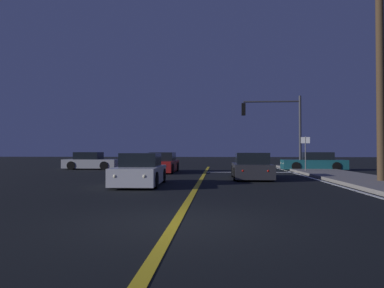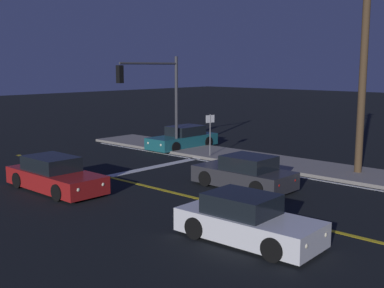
{
  "view_description": "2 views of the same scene",
  "coord_description": "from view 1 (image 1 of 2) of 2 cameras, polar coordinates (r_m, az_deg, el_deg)",
  "views": [
    {
      "loc": [
        0.84,
        -7.09,
        1.43
      ],
      "look_at": [
        -0.78,
        15.39,
        1.87
      ],
      "focal_mm": 33.68,
      "sensor_mm": 36.0,
      "label": 1
    },
    {
      "loc": [
        -13.23,
        -0.07,
        4.89
      ],
      "look_at": [
        0.42,
        12.45,
        1.95
      ],
      "focal_mm": 45.8,
      "sensor_mm": 36.0,
      "label": 2
    }
  ],
  "objects": [
    {
      "name": "ground_plane",
      "position": [
        7.28,
        -2.65,
        -12.41
      ],
      "size": [
        160.0,
        160.0,
        0.0
      ],
      "primitive_type": "plane",
      "color": "black"
    },
    {
      "name": "sidewalk_right",
      "position": [
        17.84,
        26.54,
        -5.35
      ],
      "size": [
        3.2,
        33.69,
        0.15
      ],
      "primitive_type": "cube",
      "color": "gray",
      "rests_on": "ground"
    },
    {
      "name": "lane_line_center",
      "position": [
        16.53,
        1.2,
        -6.05
      ],
      "size": [
        0.2,
        31.82,
        0.01
      ],
      "primitive_type": "cube",
      "color": "gold",
      "rests_on": "ground"
    },
    {
      "name": "lane_line_edge_right",
      "position": [
        17.23,
        20.82,
        -5.78
      ],
      "size": [
        0.16,
        31.82,
        0.01
      ],
      "primitive_type": "cube",
      "color": "white",
      "rests_on": "ground"
    },
    {
      "name": "stop_bar",
      "position": [
        24.45,
        9.22,
        -4.44
      ],
      "size": [
        6.01,
        0.5,
        0.01
      ],
      "primitive_type": "cube",
      "color": "white",
      "rests_on": "ground"
    },
    {
      "name": "car_side_waiting_silver",
      "position": [
        29.34,
        -15.71,
        -2.73
      ],
      "size": [
        4.19,
        1.98,
        1.34
      ],
      "rotation": [
        0.0,
        0.0,
        -1.57
      ],
      "color": "#B2B5BA",
      "rests_on": "ground"
    },
    {
      "name": "car_far_approaching_white",
      "position": [
        15.22,
        -8.21,
        -4.29
      ],
      "size": [
        1.94,
        4.22,
        1.34
      ],
      "rotation": [
        0.0,
        0.0,
        3.18
      ],
      "color": "silver",
      "rests_on": "ground"
    },
    {
      "name": "car_following_oncoming_red",
      "position": [
        24.25,
        -4.71,
        -3.11
      ],
      "size": [
        1.88,
        4.74,
        1.34
      ],
      "rotation": [
        0.0,
        0.0,
        3.14
      ],
      "color": "maroon",
      "rests_on": "ground"
    },
    {
      "name": "car_lead_oncoming_charcoal",
      "position": [
        18.68,
        9.39,
        -3.7
      ],
      "size": [
        1.95,
        4.18,
        1.34
      ],
      "rotation": [
        0.0,
        0.0,
        -0.0
      ],
      "color": "#2D2D33",
      "rests_on": "ground"
    },
    {
      "name": "car_distant_tail_teal",
      "position": [
        28.09,
        18.79,
        -2.78
      ],
      "size": [
        4.62,
        1.9,
        1.34
      ],
      "rotation": [
        0.0,
        0.0,
        1.55
      ],
      "color": "#195960",
      "rests_on": "ground"
    },
    {
      "name": "traffic_signal_near_right",
      "position": [
        27.06,
        13.44,
        3.66
      ],
      "size": [
        4.32,
        0.28,
        5.45
      ],
      "rotation": [
        0.0,
        0.0,
        3.14
      ],
      "color": "#38383D",
      "rests_on": "ground"
    },
    {
      "name": "utility_pole_right",
      "position": [
        18.03,
        27.64,
        10.71
      ],
      "size": [
        1.98,
        0.33,
        9.8
      ],
      "color": "#4C3823",
      "rests_on": "ground"
    },
    {
      "name": "street_sign_corner",
      "position": [
        24.48,
        17.52,
        -0.65
      ],
      "size": [
        0.56,
        0.13,
        2.38
      ],
      "color": "slate",
      "rests_on": "ground"
    }
  ]
}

